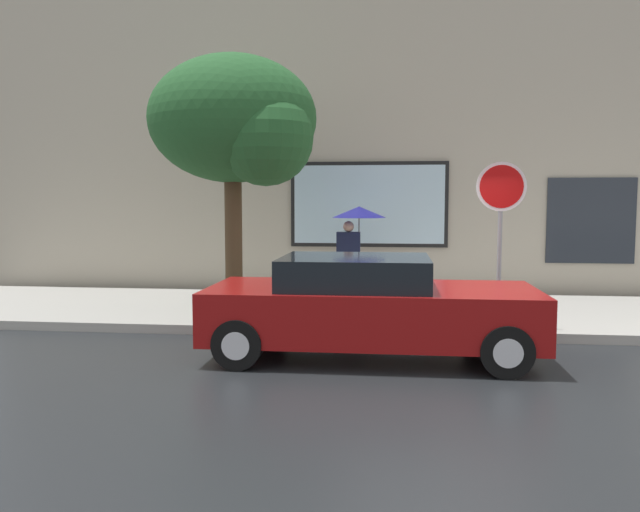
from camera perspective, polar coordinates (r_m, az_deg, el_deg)
The scene contains 7 objects.
ground_plane at distance 8.75m, azimuth 10.92°, elevation -9.00°, with size 60.00×60.00×0.00m, color black.
sidewalk at distance 11.66m, azimuth 9.82°, elevation -5.10°, with size 20.00×4.00×0.15m, color #A3A099.
building_facade at distance 14.05m, azimuth 9.45°, elevation 10.55°, with size 20.00×0.67×7.00m.
parked_car at distance 8.53m, azimuth 4.42°, elevation -4.59°, with size 4.38×1.95×1.36m.
pedestrian_with_umbrella at distance 12.38m, azimuth 3.30°, elevation 2.90°, with size 1.06×1.06×1.85m.
street_tree at distance 11.08m, azimuth -7.39°, elevation 11.81°, with size 2.93×2.49×4.47m.
stop_sign at distance 10.08m, azimuth 16.09°, elevation 3.97°, with size 0.76×0.10×2.56m.
Camera 1 is at (-0.67, -8.47, 2.10)m, focal length 35.23 mm.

